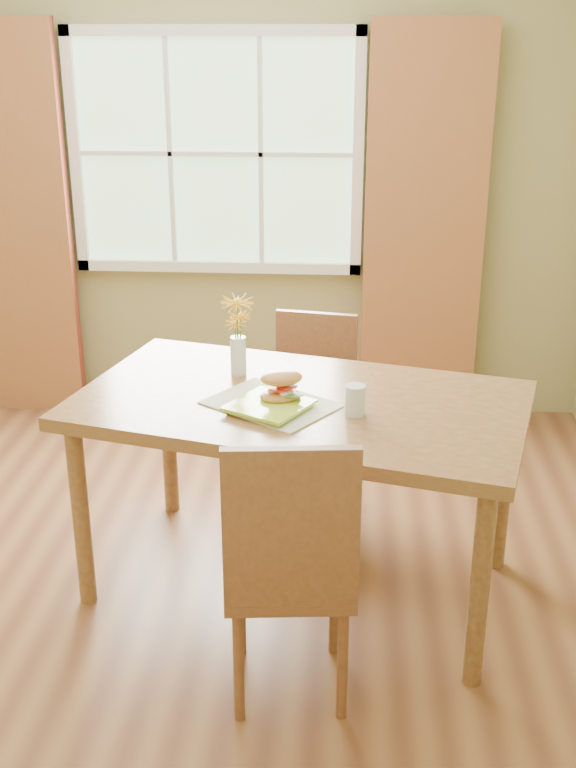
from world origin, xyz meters
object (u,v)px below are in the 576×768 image
(dining_table, at_px, (300,419))
(chair_far, at_px, (311,405))
(croissant_sandwich, at_px, (281,387))
(water_glass, at_px, (355,401))
(flower_vase, at_px, (238,328))
(chair_near, at_px, (290,562))

(dining_table, height_order, chair_far, chair_far)
(croissant_sandwich, distance_m, water_glass, 0.28)
(flower_vase, bearing_deg, water_glass, -38.92)
(chair_far, height_order, croissant_sandwich, croissant_sandwich)
(chair_far, height_order, water_glass, water_glass)
(dining_table, xyz_separation_m, chair_far, (0.01, 0.70, -0.24))
(dining_table, height_order, flower_vase, flower_vase)
(chair_far, distance_m, flower_vase, 0.74)
(chair_far, distance_m, croissant_sandwich, 0.87)
(dining_table, xyz_separation_m, chair_near, (0.01, -0.71, -0.19))
(dining_table, xyz_separation_m, flower_vase, (-0.26, 0.24, 0.28))
(dining_table, bearing_deg, water_glass, -19.09)
(dining_table, relative_size, flower_vase, 5.70)
(chair_far, xyz_separation_m, croissant_sandwich, (-0.08, -0.77, 0.40))
(croissant_sandwich, bearing_deg, chair_near, -100.97)
(chair_far, bearing_deg, dining_table, -81.63)
(dining_table, relative_size, croissant_sandwich, 10.02)
(dining_table, bearing_deg, chair_near, -74.85)
(water_glass, bearing_deg, flower_vase, 141.08)
(croissant_sandwich, relative_size, water_glass, 1.64)
(dining_table, distance_m, chair_far, 0.74)
(dining_table, bearing_deg, chair_far, 103.39)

